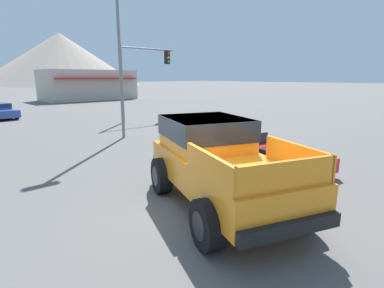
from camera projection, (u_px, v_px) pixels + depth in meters
name	position (u px, v px, depth m)	size (l,w,h in m)	color
ground_plane	(198.00, 209.00, 6.84)	(320.00, 320.00, 0.00)	#5B5956
orange_pickup_truck	(216.00, 158.00, 6.96)	(3.52, 5.19, 1.98)	orange
red_convertible_car	(262.00, 153.00, 10.24)	(2.54, 4.80, 0.98)	red
traffic_light_main	(144.00, 67.00, 20.20)	(4.31, 0.38, 5.06)	slate
street_lamp_post	(118.00, 24.00, 13.75)	(0.90, 0.24, 9.04)	slate
storefront_building	(89.00, 85.00, 39.50)	(11.50, 6.17, 3.85)	#BCB2A3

